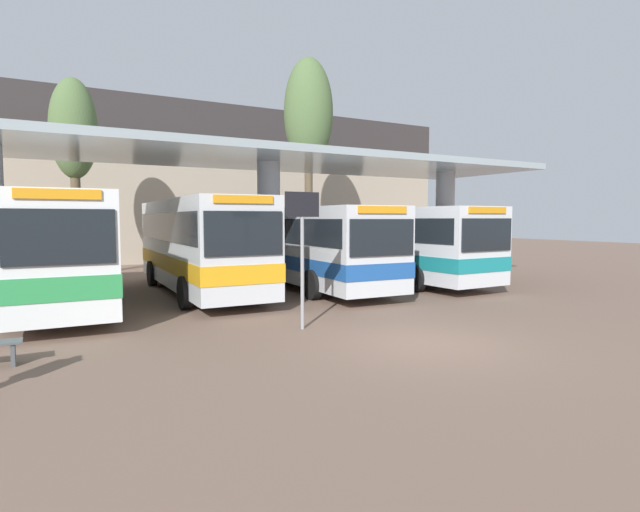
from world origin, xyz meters
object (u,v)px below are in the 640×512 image
object	(u,v)px
poplar_tree_behind_right	(308,115)
parked_car_street	(318,246)
transit_bus_far_right_bay	(385,240)
info_sign_platform	(302,233)
transit_bus_right_bay	(300,242)
transit_bus_center_bay	(198,242)
poplar_tree_behind_left	(74,133)
transit_bus_left_bay	(61,246)

from	to	relation	value
poplar_tree_behind_right	parked_car_street	distance (m)	7.96
transit_bus_far_right_bay	info_sign_platform	world-z (taller)	info_sign_platform
transit_bus_far_right_bay	parked_car_street	size ratio (longest dim) A/B	2.61
transit_bus_right_bay	poplar_tree_behind_right	size ratio (longest dim) A/B	1.07
transit_bus_center_bay	transit_bus_right_bay	world-z (taller)	transit_bus_center_bay
poplar_tree_behind_left	parked_car_street	xyz separation A→B (m)	(13.39, 0.91, -5.66)
transit_bus_far_right_bay	poplar_tree_behind_left	size ratio (longest dim) A/B	1.24
info_sign_platform	transit_bus_far_right_bay	bearing A→B (deg)	42.27
transit_bus_center_bay	parked_car_street	world-z (taller)	transit_bus_center_bay
transit_bus_right_bay	info_sign_platform	bearing A→B (deg)	65.98
transit_bus_left_bay	transit_bus_center_bay	xyz separation A→B (m)	(4.45, 0.57, -0.01)
transit_bus_center_bay	poplar_tree_behind_left	world-z (taller)	poplar_tree_behind_left
poplar_tree_behind_right	transit_bus_left_bay	bearing A→B (deg)	-150.54
transit_bus_far_right_bay	parked_car_street	xyz separation A→B (m)	(1.66, 9.08, -0.76)
transit_bus_center_bay	poplar_tree_behind_right	xyz separation A→B (m)	(7.93, 6.42, 6.43)
transit_bus_left_bay	transit_bus_far_right_bay	distance (m)	12.69
transit_bus_center_bay	poplar_tree_behind_right	size ratio (longest dim) A/B	0.90
transit_bus_far_right_bay	parked_car_street	distance (m)	9.27
parked_car_street	poplar_tree_behind_right	bearing A→B (deg)	-128.25
transit_bus_right_bay	info_sign_platform	world-z (taller)	info_sign_platform
transit_bus_center_bay	info_sign_platform	bearing A→B (deg)	96.11
transit_bus_left_bay	info_sign_platform	size ratio (longest dim) A/B	3.15
parked_car_street	info_sign_platform	bearing A→B (deg)	-120.12
transit_bus_left_bay	transit_bus_far_right_bay	size ratio (longest dim) A/B	0.93
transit_bus_right_bay	poplar_tree_behind_right	xyz separation A→B (m)	(3.67, 6.18, 6.55)
info_sign_platform	poplar_tree_behind_right	world-z (taller)	poplar_tree_behind_right
info_sign_platform	poplar_tree_behind_right	bearing A→B (deg)	61.49
transit_bus_center_bay	transit_bus_far_right_bay	world-z (taller)	transit_bus_center_bay
transit_bus_far_right_bay	info_sign_platform	xyz separation A→B (m)	(-7.68, -6.98, 0.61)
info_sign_platform	transit_bus_center_bay	bearing A→B (deg)	94.47
parked_car_street	transit_bus_far_right_bay	bearing A→B (deg)	-100.30
transit_bus_right_bay	transit_bus_left_bay	bearing A→B (deg)	7.95
transit_bus_far_right_bay	transit_bus_right_bay	bearing A→B (deg)	-7.30
transit_bus_right_bay	info_sign_platform	xyz separation A→B (m)	(-3.70, -7.40, 0.62)
transit_bus_right_bay	parked_car_street	bearing A→B (deg)	-120.46
transit_bus_left_bay	transit_bus_center_bay	bearing A→B (deg)	-170.86
transit_bus_left_bay	transit_bus_right_bay	bearing A→B (deg)	-172.83
transit_bus_center_bay	transit_bus_right_bay	size ratio (longest dim) A/B	0.85
transit_bus_far_right_bay	poplar_tree_behind_right	xyz separation A→B (m)	(-0.30, 6.60, 6.54)
transit_bus_far_right_bay	poplar_tree_behind_right	size ratio (longest dim) A/B	1.00
info_sign_platform	transit_bus_right_bay	bearing A→B (deg)	63.41
transit_bus_left_bay	poplar_tree_behind_left	size ratio (longest dim) A/B	1.15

